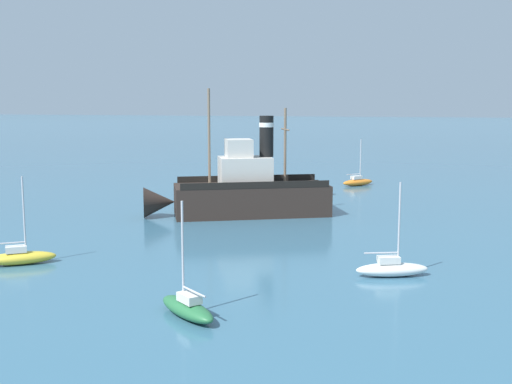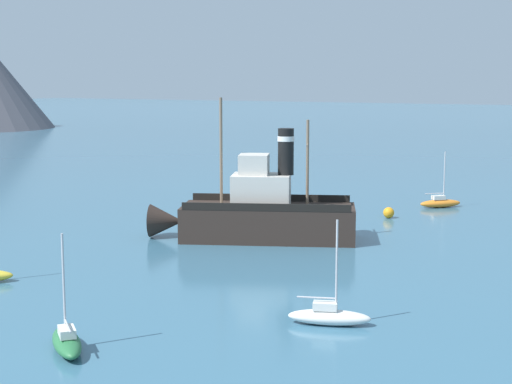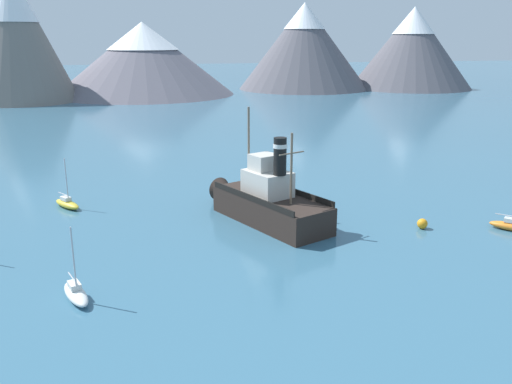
{
  "view_description": "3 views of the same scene",
  "coord_description": "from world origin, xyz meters",
  "px_view_note": "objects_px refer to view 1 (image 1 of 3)",
  "views": [
    {
      "loc": [
        -47.81,
        -13.28,
        9.04
      ],
      "look_at": [
        1.94,
        -0.74,
        1.64
      ],
      "focal_mm": 45.0,
      "sensor_mm": 36.0,
      "label": 1
    },
    {
      "loc": [
        -46.82,
        -26.22,
        11.18
      ],
      "look_at": [
        0.26,
        0.09,
        3.36
      ],
      "focal_mm": 55.0,
      "sensor_mm": 36.0,
      "label": 2
    },
    {
      "loc": [
        -10.69,
        -44.79,
        15.84
      ],
      "look_at": [
        -0.36,
        0.92,
        2.42
      ],
      "focal_mm": 38.0,
      "sensor_mm": 36.0,
      "label": 3
    }
  ],
  "objects_px": {
    "sailboat_green": "(187,307)",
    "mooring_buoy": "(328,190)",
    "sailboat_orange": "(358,182)",
    "sailboat_white": "(392,268)",
    "sailboat_yellow": "(20,257)",
    "old_tugboat": "(244,192)"
  },
  "relations": [
    {
      "from": "sailboat_green",
      "to": "sailboat_white",
      "type": "distance_m",
      "value": 11.72
    },
    {
      "from": "sailboat_yellow",
      "to": "sailboat_white",
      "type": "relative_size",
      "value": 1.0
    },
    {
      "from": "sailboat_yellow",
      "to": "sailboat_white",
      "type": "bearing_deg",
      "value": -82.69
    },
    {
      "from": "old_tugboat",
      "to": "sailboat_yellow",
      "type": "distance_m",
      "value": 19.6
    },
    {
      "from": "sailboat_orange",
      "to": "sailboat_green",
      "type": "relative_size",
      "value": 1.0
    },
    {
      "from": "sailboat_green",
      "to": "old_tugboat",
      "type": "bearing_deg",
      "value": 9.6
    },
    {
      "from": "sailboat_green",
      "to": "sailboat_orange",
      "type": "bearing_deg",
      "value": -4.08
    },
    {
      "from": "sailboat_orange",
      "to": "sailboat_white",
      "type": "distance_m",
      "value": 35.45
    },
    {
      "from": "sailboat_orange",
      "to": "sailboat_green",
      "type": "distance_m",
      "value": 43.72
    },
    {
      "from": "old_tugboat",
      "to": "mooring_buoy",
      "type": "bearing_deg",
      "value": -21.73
    },
    {
      "from": "sailboat_orange",
      "to": "mooring_buoy",
      "type": "distance_m",
      "value": 7.58
    },
    {
      "from": "old_tugboat",
      "to": "mooring_buoy",
      "type": "relative_size",
      "value": 16.35
    },
    {
      "from": "sailboat_orange",
      "to": "mooring_buoy",
      "type": "height_order",
      "value": "sailboat_orange"
    },
    {
      "from": "mooring_buoy",
      "to": "sailboat_green",
      "type": "bearing_deg",
      "value": 178.46
    },
    {
      "from": "sailboat_yellow",
      "to": "sailboat_green",
      "type": "height_order",
      "value": "same"
    },
    {
      "from": "sailboat_yellow",
      "to": "sailboat_green",
      "type": "distance_m",
      "value": 13.39
    },
    {
      "from": "old_tugboat",
      "to": "sailboat_yellow",
      "type": "bearing_deg",
      "value": 155.93
    },
    {
      "from": "sailboat_yellow",
      "to": "sailboat_white",
      "type": "height_order",
      "value": "same"
    },
    {
      "from": "sailboat_yellow",
      "to": "sailboat_green",
      "type": "bearing_deg",
      "value": -116.34
    },
    {
      "from": "sailboat_green",
      "to": "sailboat_yellow",
      "type": "bearing_deg",
      "value": 63.66
    },
    {
      "from": "sailboat_yellow",
      "to": "sailboat_white",
      "type": "xyz_separation_m",
      "value": [
        2.57,
        -20.06,
        0.0
      ]
    },
    {
      "from": "sailboat_green",
      "to": "mooring_buoy",
      "type": "distance_m",
      "value": 36.35
    }
  ]
}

